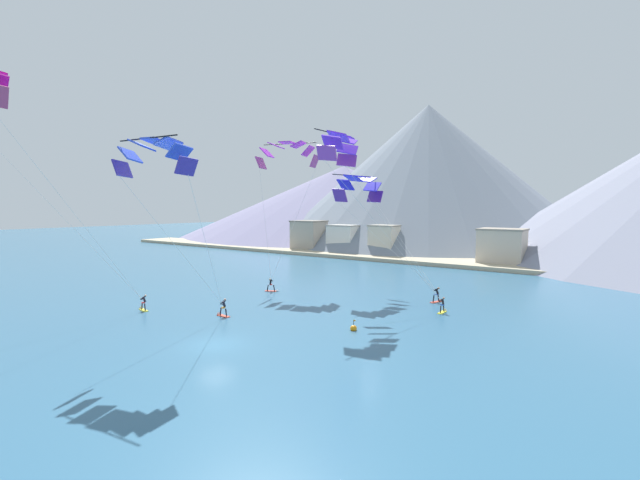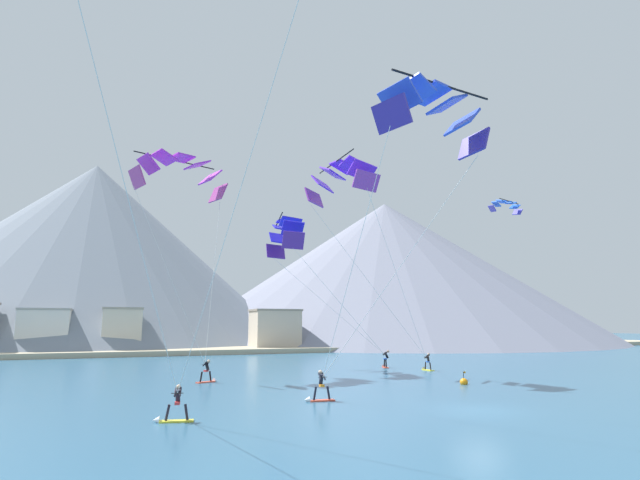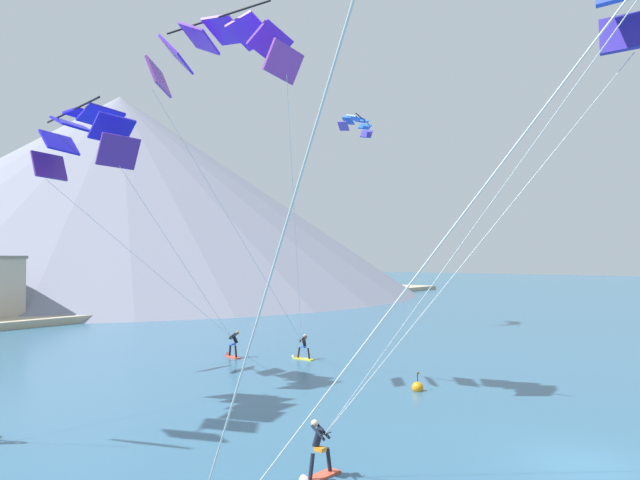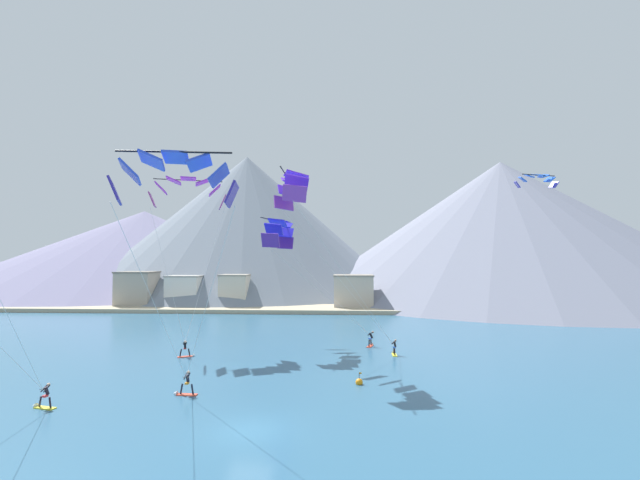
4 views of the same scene
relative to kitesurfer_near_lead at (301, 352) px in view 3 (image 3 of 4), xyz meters
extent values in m
plane|color=#2D5B7A|center=(-10.27, -19.34, -0.44)|extent=(400.00, 400.00, 0.00)
cube|color=yellow|center=(-0.01, -0.23, -0.40)|extent=(0.45, 1.44, 0.07)
cylinder|color=black|center=(-0.02, -0.63, -0.03)|extent=(0.11, 0.23, 0.68)
cylinder|color=black|center=(-0.01, 0.16, -0.03)|extent=(0.11, 0.23, 0.68)
cube|color=blue|center=(-0.01, -0.23, 0.34)|extent=(0.29, 0.22, 0.12)
cylinder|color=black|center=(0.04, -0.23, 0.65)|extent=(0.31, 0.20, 0.57)
cylinder|color=black|center=(-0.07, -0.34, 0.81)|extent=(0.49, 0.08, 0.37)
cylinder|color=black|center=(-0.06, -0.12, 0.81)|extent=(0.49, 0.08, 0.37)
cylinder|color=black|center=(-0.24, -0.23, 0.79)|extent=(0.04, 0.52, 0.03)
sphere|color=tan|center=(0.11, -0.23, 1.02)|extent=(0.21, 0.21, 0.21)
cone|color=white|center=(-0.01, 0.64, -0.34)|extent=(0.36, 0.30, 0.36)
cube|color=#E54C33|center=(-16.09, -13.47, -0.40)|extent=(1.46, 0.51, 0.07)
cylinder|color=black|center=(-15.69, -13.49, -0.01)|extent=(0.25, 0.13, 0.73)
cylinder|color=black|center=(-16.48, -13.45, -0.01)|extent=(0.25, 0.13, 0.73)
cube|color=orange|center=(-16.09, -13.47, 0.39)|extent=(0.25, 0.32, 0.12)
cylinder|color=black|center=(-16.08, -13.39, 0.72)|extent=(0.24, 0.40, 0.62)
cylinder|color=black|center=(-15.97, -13.49, 0.89)|extent=(0.11, 0.52, 0.40)
cylinder|color=black|center=(-16.21, -13.48, 0.89)|extent=(0.11, 0.52, 0.40)
cylinder|color=black|center=(-16.10, -13.67, 0.86)|extent=(0.52, 0.06, 0.03)
sphere|color=beige|center=(-16.08, -13.26, 1.10)|extent=(0.22, 0.22, 0.22)
cube|color=#E54C33|center=(-2.16, 3.83, -0.40)|extent=(0.87, 1.51, 0.07)
cylinder|color=black|center=(-2.28, 3.45, 0.00)|extent=(0.20, 0.28, 0.75)
cylinder|color=black|center=(-2.03, 4.20, 0.00)|extent=(0.20, 0.28, 0.75)
cube|color=blue|center=(-2.16, 3.83, 0.41)|extent=(0.37, 0.33, 0.12)
cylinder|color=black|center=(-2.04, 3.79, 0.75)|extent=(0.52, 0.36, 0.63)
cylinder|color=black|center=(-2.17, 3.71, 0.93)|extent=(0.54, 0.25, 0.41)
cylinder|color=black|center=(-2.10, 3.94, 0.93)|extent=(0.54, 0.25, 0.41)
cylinder|color=black|center=(-2.31, 3.88, 0.90)|extent=(0.19, 0.50, 0.03)
sphere|color=#9E7051|center=(-1.86, 3.73, 1.12)|extent=(0.23, 0.23, 0.23)
cone|color=white|center=(-1.88, 4.65, -0.34)|extent=(0.44, 0.40, 0.36)
cube|color=purple|center=(-9.32, -6.37, 14.83)|extent=(2.27, 0.74, 1.62)
cube|color=#6426E8|center=(-9.24, -5.51, 15.94)|extent=(2.37, 1.27, 1.51)
cube|color=#6426E8|center=(-9.37, -4.32, 16.67)|extent=(2.41, 1.70, 1.19)
cube|color=#6426E8|center=(-9.67, -2.97, 16.93)|extent=(2.39, 1.97, 0.69)
cube|color=#6426E8|center=(-10.12, -1.67, 16.67)|extent=(2.31, 2.10, 1.19)
cube|color=#6426E8|center=(-10.64, -0.59, 15.94)|extent=(2.19, 2.02, 1.51)
cube|color=purple|center=(-11.16, 0.10, 14.83)|extent=(2.04, 1.73, 1.62)
cylinder|color=black|center=(-10.55, -3.22, 17.19)|extent=(0.11, 6.83, 0.10)
cylinder|color=silver|center=(-4.84, -3.44, 7.49)|extent=(9.23, 6.44, 13.42)
cylinder|color=silver|center=(-5.82, 0.02, 7.49)|extent=(11.18, 0.53, 13.42)
cube|color=#352796|center=(-11.04, -20.99, 12.57)|extent=(0.81, 1.84, 1.31)
cylinder|color=silver|center=(-13.47, -17.34, 6.43)|extent=(5.28, 7.40, 11.14)
cylinder|color=silver|center=(-16.44, -18.15, 6.43)|extent=(0.70, 9.00, 11.14)
cube|color=#542692|center=(-12.72, 1.11, 11.05)|extent=(1.96, 1.13, 1.58)
cube|color=#221BD4|center=(-12.49, 1.97, 12.28)|extent=(2.00, 1.54, 1.35)
cube|color=#221BD4|center=(-12.27, 3.22, 13.09)|extent=(2.03, 1.75, 0.92)
cube|color=#221BD4|center=(-12.11, 4.70, 13.38)|extent=(2.05, 1.73, 0.36)
cube|color=#221BD4|center=(-12.01, 6.18, 13.09)|extent=(2.04, 1.57, 0.92)
cube|color=#221BD4|center=(-12.01, 7.45, 12.28)|extent=(2.02, 1.21, 1.35)
cube|color=#542692|center=(-12.09, 8.33, 11.05)|extent=(1.98, 0.80, 1.58)
cylinder|color=black|center=(-12.96, 4.77, 13.49)|extent=(1.65, 7.20, 0.10)
cylinder|color=silver|center=(-7.56, 2.38, 5.62)|extent=(10.56, 3.02, 9.46)
cylinder|color=silver|center=(-7.22, 6.23, 5.62)|extent=(9.89, 4.74, 9.46)
cylinder|color=silver|center=(-23.07, -22.89, 8.81)|extent=(2.38, 12.37, 16.06)
cube|color=#453CB7|center=(19.50, 7.46, 17.74)|extent=(0.87, 1.09, 0.94)
cube|color=blue|center=(18.93, 7.27, 18.33)|extent=(0.99, 1.11, 0.84)
cube|color=blue|center=(18.20, 7.13, 18.71)|extent=(1.01, 1.12, 0.65)
cube|color=blue|center=(17.38, 7.04, 18.85)|extent=(0.93, 1.12, 0.39)
cube|color=blue|center=(16.55, 7.03, 18.71)|extent=(0.89, 1.12, 0.65)
cube|color=blue|center=(15.80, 7.09, 18.33)|extent=(0.87, 1.12, 0.84)
cube|color=#453CB7|center=(15.22, 7.21, 17.74)|extent=(0.75, 1.11, 0.94)
cylinder|color=black|center=(17.40, 6.58, 18.72)|extent=(4.27, 1.48, 0.10)
sphere|color=orange|center=(-3.89, -10.24, -0.28)|extent=(0.56, 0.56, 0.56)
cylinder|color=black|center=(-3.89, -10.24, 0.22)|extent=(0.04, 0.04, 0.44)
cube|color=orange|center=(-3.80, -10.24, 0.40)|extent=(0.18, 0.01, 0.12)
cone|color=gray|center=(36.14, 69.66, 16.95)|extent=(103.93, 103.93, 34.78)
camera|label=1|loc=(14.12, -39.95, 9.77)|focal=24.00mm
camera|label=2|loc=(-27.09, -39.86, 3.76)|focal=28.00mm
camera|label=3|loc=(-30.82, -24.42, 6.04)|focal=35.00mm
camera|label=4|loc=(-5.16, -43.36, 9.18)|focal=24.00mm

